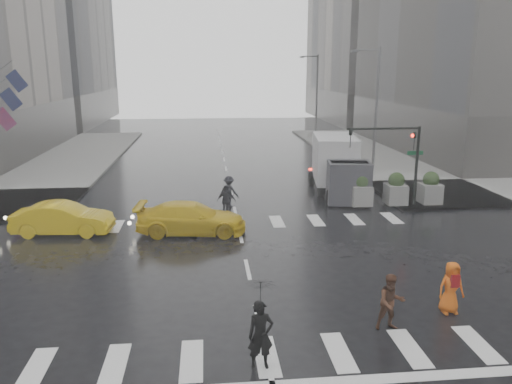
{
  "coord_description": "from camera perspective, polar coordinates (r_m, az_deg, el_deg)",
  "views": [
    {
      "loc": [
        -1.48,
        -17.88,
        7.55
      ],
      "look_at": [
        0.53,
        2.0,
        2.57
      ],
      "focal_mm": 35.0,
      "sensor_mm": 36.0,
      "label": 1
    }
  ],
  "objects": [
    {
      "name": "road_markings",
      "position": [
        19.47,
        -0.96,
        -8.82
      ],
      "size": [
        18.0,
        48.0,
        0.01
      ],
      "primitive_type": null,
      "color": "silver",
      "rests_on": "ground"
    },
    {
      "name": "taxi_mid",
      "position": [
        24.88,
        -21.2,
        -2.86
      ],
      "size": [
        4.62,
        1.92,
        1.49
      ],
      "primitive_type": "imported",
      "rotation": [
        0.0,
        0.0,
        1.49
      ],
      "color": "yellow",
      "rests_on": "ground"
    },
    {
      "name": "box_truck",
      "position": [
        30.75,
        9.36,
        3.12
      ],
      "size": [
        2.45,
        6.53,
        3.47
      ],
      "rotation": [
        0.0,
        0.0,
        -0.14
      ],
      "color": "silver",
      "rests_on": "ground"
    },
    {
      "name": "ground",
      "position": [
        19.47,
        -0.96,
        -8.83
      ],
      "size": [
        120.0,
        120.0,
        0.0
      ],
      "primitive_type": "plane",
      "color": "black",
      "rests_on": "ground"
    },
    {
      "name": "planter_east",
      "position": [
        29.65,
        19.3,
        0.4
      ],
      "size": [
        1.1,
        1.1,
        1.8
      ],
      "color": "slate",
      "rests_on": "ground"
    },
    {
      "name": "planter_west",
      "position": [
        28.2,
        11.91,
        0.22
      ],
      "size": [
        1.1,
        1.1,
        1.8
      ],
      "color": "slate",
      "rests_on": "ground"
    },
    {
      "name": "street_lamp_far",
      "position": [
        57.29,
        6.83,
        11.3
      ],
      "size": [
        2.15,
        0.22,
        9.0
      ],
      "color": "#59595B",
      "rests_on": "ground"
    },
    {
      "name": "pedestrian_black",
      "position": [
        12.93,
        0.53,
        -13.59
      ],
      "size": [
        1.09,
        1.1,
        2.43
      ],
      "rotation": [
        0.0,
        0.0,
        0.14
      ],
      "color": "black",
      "rests_on": "ground"
    },
    {
      "name": "sidewalk_ne",
      "position": [
        41.81,
        24.5,
        2.42
      ],
      "size": [
        35.0,
        35.0,
        0.15
      ],
      "primitive_type": "cube",
      "color": "slate",
      "rests_on": "ground"
    },
    {
      "name": "taxi_rear",
      "position": [
        23.51,
        -7.4,
        -2.98
      ],
      "size": [
        4.65,
        2.47,
        1.47
      ],
      "primitive_type": "imported",
      "rotation": [
        0.0,
        0.0,
        1.48
      ],
      "color": "yellow",
      "rests_on": "ground"
    },
    {
      "name": "planter_mid",
      "position": [
        28.87,
        15.7,
        0.31
      ],
      "size": [
        1.1,
        1.1,
        1.8
      ],
      "color": "slate",
      "rests_on": "ground"
    },
    {
      "name": "flag_cluster",
      "position": [
        38.89,
        -26.63,
        9.73
      ],
      "size": [
        2.87,
        3.06,
        4.69
      ],
      "color": "#59595B",
      "rests_on": "ground"
    },
    {
      "name": "pedestrian_brown",
      "position": [
        15.52,
        15.18,
        -12.06
      ],
      "size": [
        0.85,
        0.67,
        1.73
      ],
      "primitive_type": "imported",
      "rotation": [
        0.0,
        0.0,
        0.02
      ],
      "color": "#462819",
      "rests_on": "ground"
    },
    {
      "name": "pedestrian_far_a",
      "position": [
        25.91,
        -3.4,
        -1.04
      ],
      "size": [
        1.09,
        0.8,
        1.69
      ],
      "primitive_type": "imported",
      "rotation": [
        0.0,
        0.0,
        2.92
      ],
      "color": "black",
      "rests_on": "ground"
    },
    {
      "name": "pedestrian_far_b",
      "position": [
        27.75,
        -3.1,
        0.06
      ],
      "size": [
        1.29,
        1.1,
        1.75
      ],
      "primitive_type": "imported",
      "rotation": [
        0.0,
        0.0,
        2.63
      ],
      "color": "black",
      "rests_on": "ground"
    },
    {
      "name": "pedestrian_orange",
      "position": [
        17.09,
        21.4,
        -10.11
      ],
      "size": [
        0.84,
        0.56,
        1.69
      ],
      "rotation": [
        0.0,
        0.0,
        0.03
      ],
      "color": "#E35C10",
      "rests_on": "ground"
    },
    {
      "name": "street_lamp_near",
      "position": [
        38.04,
        13.39,
        9.7
      ],
      "size": [
        2.15,
        0.22,
        9.0
      ],
      "color": "#59595B",
      "rests_on": "ground"
    },
    {
      "name": "traffic_signal_pole",
      "position": [
        28.27,
        16.14,
        4.62
      ],
      "size": [
        4.45,
        0.42,
        4.5
      ],
      "color": "black",
      "rests_on": "ground"
    },
    {
      "name": "building_ne_far",
      "position": [
        80.4,
        17.61,
        19.61
      ],
      "size": [
        26.05,
        26.05,
        36.0
      ],
      "color": "gray",
      "rests_on": "ground"
    }
  ]
}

